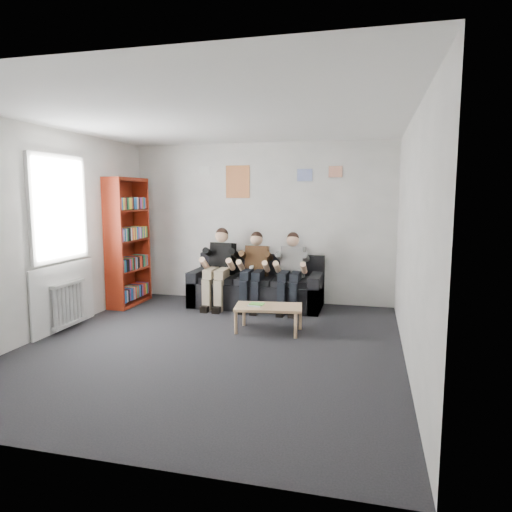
{
  "coord_description": "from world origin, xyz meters",
  "views": [
    {
      "loc": [
        1.82,
        -5.09,
        1.83
      ],
      "look_at": [
        0.22,
        1.3,
        0.94
      ],
      "focal_mm": 32.0,
      "sensor_mm": 36.0,
      "label": 1
    }
  ],
  "objects_px": {
    "person_right": "(291,272)",
    "bookshelf": "(128,242)",
    "person_middle": "(254,271)",
    "person_left": "(219,268)",
    "sofa": "(257,288)",
    "coffee_table": "(269,309)"
  },
  "relations": [
    {
      "from": "person_right",
      "to": "bookshelf",
      "type": "bearing_deg",
      "value": -169.55
    },
    {
      "from": "bookshelf",
      "to": "person_right",
      "type": "bearing_deg",
      "value": 4.98
    },
    {
      "from": "person_middle",
      "to": "person_left",
      "type": "bearing_deg",
      "value": 179.44
    },
    {
      "from": "sofa",
      "to": "bookshelf",
      "type": "height_order",
      "value": "bookshelf"
    },
    {
      "from": "sofa",
      "to": "person_left",
      "type": "relative_size",
      "value": 1.66
    },
    {
      "from": "sofa",
      "to": "person_middle",
      "type": "distance_m",
      "value": 0.38
    },
    {
      "from": "sofa",
      "to": "bookshelf",
      "type": "xyz_separation_m",
      "value": [
        -2.1,
        -0.4,
        0.76
      ]
    },
    {
      "from": "bookshelf",
      "to": "person_left",
      "type": "distance_m",
      "value": 1.58
    },
    {
      "from": "bookshelf",
      "to": "coffee_table",
      "type": "height_order",
      "value": "bookshelf"
    },
    {
      "from": "coffee_table",
      "to": "person_middle",
      "type": "relative_size",
      "value": 0.72
    },
    {
      "from": "sofa",
      "to": "person_right",
      "type": "bearing_deg",
      "value": -18.0
    },
    {
      "from": "sofa",
      "to": "bookshelf",
      "type": "distance_m",
      "value": 2.27
    },
    {
      "from": "coffee_table",
      "to": "person_middle",
      "type": "xyz_separation_m",
      "value": [
        -0.5,
        1.18,
        0.31
      ]
    },
    {
      "from": "coffee_table",
      "to": "person_right",
      "type": "relative_size",
      "value": 0.72
    },
    {
      "from": "person_middle",
      "to": "sofa",
      "type": "bearing_deg",
      "value": 89.18
    },
    {
      "from": "sofa",
      "to": "person_left",
      "type": "distance_m",
      "value": 0.72
    },
    {
      "from": "sofa",
      "to": "coffee_table",
      "type": "bearing_deg",
      "value": -69.99
    },
    {
      "from": "bookshelf",
      "to": "person_middle",
      "type": "relative_size",
      "value": 1.7
    },
    {
      "from": "coffee_table",
      "to": "person_left",
      "type": "height_order",
      "value": "person_left"
    },
    {
      "from": "person_left",
      "to": "person_middle",
      "type": "relative_size",
      "value": 1.04
    },
    {
      "from": "bookshelf",
      "to": "coffee_table",
      "type": "distance_m",
      "value": 2.88
    },
    {
      "from": "bookshelf",
      "to": "person_left",
      "type": "height_order",
      "value": "bookshelf"
    }
  ]
}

